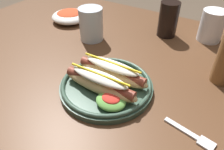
{
  "coord_description": "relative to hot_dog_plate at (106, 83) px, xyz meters",
  "views": [
    {
      "loc": [
        0.31,
        -0.49,
        1.15
      ],
      "look_at": [
        0.06,
        -0.08,
        0.77
      ],
      "focal_mm": 35.16,
      "sensor_mm": 36.0,
      "label": 1
    }
  ],
  "objects": [
    {
      "name": "soda_cup",
      "position": [
        0.02,
        0.4,
        0.04
      ],
      "size": [
        0.07,
        0.07,
        0.13
      ],
      "primitive_type": "cylinder",
      "color": "black",
      "rests_on": "dining_table"
    },
    {
      "name": "fork",
      "position": [
        0.25,
        -0.03,
        -0.02
      ],
      "size": [
        0.12,
        0.04,
        0.0
      ],
      "rotation": [
        0.0,
        0.0,
        -0.2
      ],
      "color": "silver",
      "rests_on": "dining_table"
    },
    {
      "name": "dining_table",
      "position": [
        -0.06,
        0.11,
        -0.11
      ],
      "size": [
        1.43,
        0.99,
        0.74
      ],
      "color": "#51331E",
      "rests_on": "ground_plane"
    },
    {
      "name": "hot_dog_plate",
      "position": [
        0.0,
        0.0,
        0.0
      ],
      "size": [
        0.26,
        0.26,
        0.08
      ],
      "color": "#334C3D",
      "rests_on": "dining_table"
    },
    {
      "name": "extra_cup",
      "position": [
        0.17,
        0.45,
        0.03
      ],
      "size": [
        0.09,
        0.09,
        0.11
      ],
      "primitive_type": "cylinder",
      "color": "white",
      "rests_on": "dining_table"
    },
    {
      "name": "side_bowl",
      "position": [
        -0.39,
        0.3,
        -0.0
      ],
      "size": [
        0.16,
        0.16,
        0.05
      ],
      "color": "silver",
      "rests_on": "dining_table"
    },
    {
      "name": "water_cup",
      "position": [
        -0.21,
        0.22,
        0.03
      ],
      "size": [
        0.09,
        0.09,
        0.12
      ],
      "primitive_type": "cylinder",
      "color": "silver",
      "rests_on": "dining_table"
    }
  ]
}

